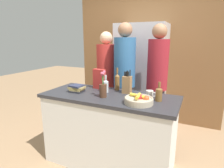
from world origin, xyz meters
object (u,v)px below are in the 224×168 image
(knife_block, at_px, (127,84))
(bottle_wine, at_px, (159,94))
(cereal_box, at_px, (99,79))
(bottle_vinegar, at_px, (106,86))
(flower_vase, at_px, (103,88))
(fruit_bowl, at_px, (139,100))
(person_in_red_tee, at_px, (157,78))
(bottle_oil, at_px, (117,81))
(coffee_mug, at_px, (150,94))
(book_stack, at_px, (77,88))
(person_in_blue, at_px, (124,76))
(refrigerator, at_px, (141,76))
(person_at_sink, at_px, (106,77))

(knife_block, xyz_separation_m, bottle_wine, (0.43, -0.14, -0.03))
(cereal_box, bearing_deg, bottle_vinegar, -36.89)
(flower_vase, xyz_separation_m, cereal_box, (-0.22, 0.32, 0.03))
(fruit_bowl, distance_m, person_in_red_tee, 0.90)
(fruit_bowl, relative_size, knife_block, 1.02)
(bottle_oil, xyz_separation_m, bottle_vinegar, (-0.09, -0.17, -0.03))
(coffee_mug, height_order, bottle_vinegar, bottle_vinegar)
(book_stack, bearing_deg, person_in_blue, 61.81)
(cereal_box, relative_size, bottle_oil, 0.91)
(refrigerator, bearing_deg, bottle_oil, -90.63)
(bottle_vinegar, distance_m, person_in_blue, 0.59)
(flower_vase, bearing_deg, bottle_oil, 87.17)
(book_stack, bearing_deg, person_at_sink, 88.58)
(knife_block, relative_size, bottle_vinegar, 1.33)
(fruit_bowl, distance_m, knife_block, 0.42)
(bottle_wine, distance_m, person_at_sink, 1.26)
(bottle_oil, relative_size, bottle_vinegar, 1.33)
(coffee_mug, distance_m, bottle_oil, 0.52)
(bottle_oil, distance_m, bottle_vinegar, 0.19)
(knife_block, bearing_deg, refrigerator, 97.90)
(bottle_vinegar, height_order, person_at_sink, person_at_sink)
(coffee_mug, relative_size, person_at_sink, 0.07)
(fruit_bowl, bearing_deg, coffee_mug, 77.66)
(book_stack, distance_m, bottle_vinegar, 0.38)
(book_stack, bearing_deg, cereal_box, 51.28)
(flower_vase, relative_size, coffee_mug, 2.69)
(coffee_mug, bearing_deg, person_in_blue, 133.29)
(flower_vase, bearing_deg, person_in_red_tee, 62.77)
(fruit_bowl, relative_size, person_in_red_tee, 0.17)
(person_at_sink, xyz_separation_m, person_in_blue, (0.36, -0.10, 0.07))
(cereal_box, height_order, person_in_blue, person_in_blue)
(person_in_blue, bearing_deg, cereal_box, -136.04)
(cereal_box, xyz_separation_m, person_in_blue, (0.18, 0.47, -0.02))
(knife_block, distance_m, bottle_vinegar, 0.27)
(bottle_wine, relative_size, person_in_red_tee, 0.12)
(bottle_oil, bearing_deg, flower_vase, -92.83)
(bottle_vinegar, xyz_separation_m, bottle_wine, (0.68, -0.06, -0.00))
(cereal_box, bearing_deg, person_at_sink, 107.38)
(person_at_sink, bearing_deg, fruit_bowl, -62.86)
(coffee_mug, height_order, bottle_oil, bottle_oil)
(book_stack, distance_m, person_in_red_tee, 1.17)
(bottle_oil, xyz_separation_m, person_in_blue, (-0.06, 0.41, -0.01))
(flower_vase, bearing_deg, refrigerator, 88.81)
(refrigerator, distance_m, bottle_oil, 1.08)
(person_at_sink, bearing_deg, coffee_mug, -52.26)
(bottle_wine, bearing_deg, fruit_bowl, -133.93)
(refrigerator, height_order, person_in_blue, refrigerator)
(knife_block, distance_m, coffee_mug, 0.33)
(coffee_mug, distance_m, person_in_blue, 0.79)
(bottle_oil, height_order, person_at_sink, person_at_sink)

